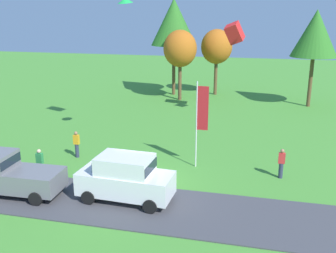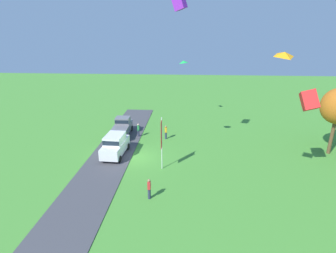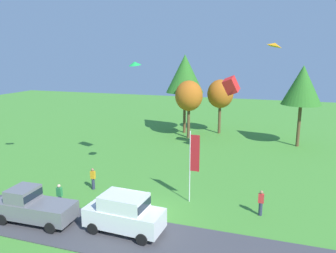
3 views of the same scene
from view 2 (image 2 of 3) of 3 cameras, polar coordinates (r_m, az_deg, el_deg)
ground_plane at (r=27.84m, az=-6.73°, el=-6.64°), size 120.00×120.00×0.00m
pavement_strip at (r=28.46m, az=-12.26°, el=-6.31°), size 36.00×4.40×0.06m
car_pickup_near_entrance at (r=33.65m, az=-9.95°, el=-0.08°), size 5.05×2.16×2.14m
car_suv_far_end at (r=28.08m, az=-11.44°, el=-3.77°), size 4.69×2.24×2.28m
person_watching_sky at (r=32.91m, az=-6.47°, el=-0.78°), size 0.36×0.24×1.71m
person_beside_suv at (r=32.02m, az=-0.47°, el=-1.24°), size 0.36×0.24×1.71m
person_on_lawn at (r=20.89m, az=-4.12°, el=-13.36°), size 0.36×0.24×1.71m
flag_banner at (r=23.86m, az=-1.43°, el=-2.51°), size 0.71×0.08×5.15m
kite_box_over_trees at (r=25.44m, az=2.45°, el=25.46°), size 1.21×1.55×1.60m
kite_box_low_drifter at (r=23.88m, az=28.40°, el=5.05°), size 1.75×1.62×2.05m
kite_diamond_topmost at (r=18.30m, az=24.05°, el=14.16°), size 1.30×1.36×0.50m
kite_delta_high_left at (r=27.18m, az=3.39°, el=13.88°), size 1.20×1.22×0.41m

